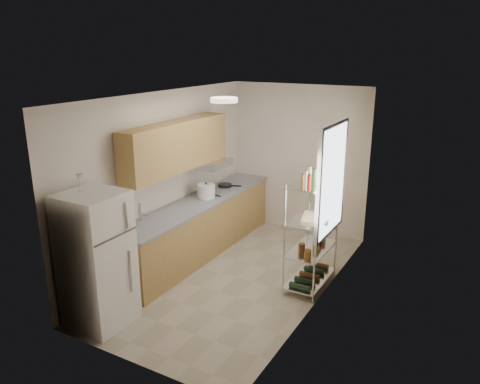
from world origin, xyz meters
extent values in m
cube|color=#B3A591|center=(0.00, 0.00, -0.01)|extent=(2.50, 4.40, 0.01)
cube|color=silver|center=(0.00, 0.00, 2.60)|extent=(2.50, 4.40, 0.01)
cube|color=beige|center=(0.00, 2.21, 1.30)|extent=(2.50, 0.01, 2.60)
cube|color=beige|center=(0.00, -2.21, 1.30)|extent=(2.50, 0.01, 2.60)
cube|color=beige|center=(-1.25, 0.00, 1.30)|extent=(0.01, 4.40, 2.60)
cube|color=beige|center=(1.25, 0.00, 1.30)|extent=(0.01, 4.40, 2.60)
cube|color=tan|center=(-0.92, 0.44, 0.43)|extent=(0.60, 3.48, 0.86)
cube|color=gray|center=(-0.90, 0.44, 0.88)|extent=(0.63, 3.51, 0.04)
cube|color=#B7BABC|center=(-0.94, -0.70, 0.88)|extent=(0.52, 0.44, 0.04)
cube|color=#B7BABC|center=(-0.64, 1.80, 0.46)|extent=(0.01, 0.55, 0.72)
cube|color=tan|center=(-1.05, 0.10, 1.81)|extent=(0.33, 2.20, 0.72)
cube|color=#B7BABC|center=(-1.00, 0.90, 1.39)|extent=(0.50, 0.60, 0.12)
cube|color=white|center=(1.23, 0.35, 1.55)|extent=(0.06, 1.00, 1.46)
cube|color=silver|center=(1.00, 0.30, 0.10)|extent=(0.45, 0.90, 0.02)
cube|color=silver|center=(1.00, 0.30, 0.55)|extent=(0.45, 0.90, 0.02)
cube|color=silver|center=(1.00, 0.30, 1.00)|extent=(0.45, 0.90, 0.02)
cube|color=silver|center=(1.00, 0.30, 1.50)|extent=(0.45, 0.90, 0.02)
cylinder|color=silver|center=(0.79, -0.14, 0.78)|extent=(0.02, 0.02, 1.55)
cylinder|color=silver|center=(0.79, 0.74, 0.78)|extent=(0.02, 0.02, 1.55)
cylinder|color=silver|center=(1.22, -0.14, 0.78)|extent=(0.02, 0.02, 1.55)
cylinder|color=silver|center=(1.22, 0.74, 0.78)|extent=(0.02, 0.02, 1.55)
cylinder|color=white|center=(0.00, -0.30, 2.57)|extent=(0.34, 0.34, 0.05)
cube|color=white|center=(-0.87, -1.78, 0.82)|extent=(0.67, 0.67, 1.64)
cylinder|color=white|center=(-0.89, 0.60, 1.01)|extent=(0.28, 0.28, 0.22)
cylinder|color=black|center=(-0.96, 0.77, 0.92)|extent=(0.28, 0.28, 0.04)
cylinder|color=black|center=(-0.95, 1.28, 0.92)|extent=(0.30, 0.30, 0.05)
cube|color=tan|center=(1.06, 0.27, 1.03)|extent=(0.44, 0.52, 0.03)
cube|color=black|center=(1.07, 0.63, 1.16)|extent=(0.24, 0.29, 0.30)
cube|color=#A31B14|center=(1.02, 0.53, 0.63)|extent=(0.12, 0.15, 0.14)
camera|label=1|loc=(3.03, -5.30, 3.20)|focal=35.00mm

